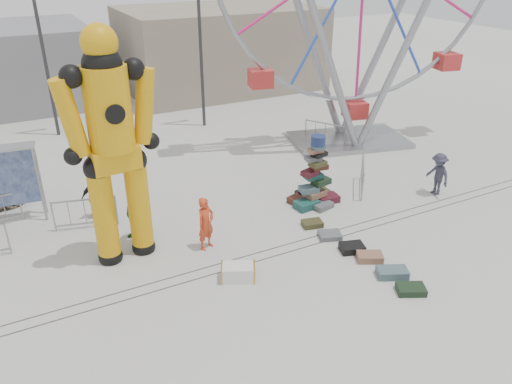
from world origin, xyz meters
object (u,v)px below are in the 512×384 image
pedestrian_black (95,196)px  lamp_post_right (202,37)px  steamer_trunk (238,272)px  barricade_wheel_back (325,134)px  pedestrian_green (137,216)px  pedestrian_grey (438,174)px  suitcase_tower (314,185)px  pedestrian_red (206,223)px  barricade_wheel_front (362,176)px  barricade_dummy_c (85,213)px  lamp_post_left (44,42)px  crash_test_dummy (113,141)px

pedestrian_black → lamp_post_right: bearing=-136.6°
steamer_trunk → barricade_wheel_back: (8.17, 7.69, 0.33)m
pedestrian_green → pedestrian_grey: (10.84, -2.02, 0.00)m
suitcase_tower → pedestrian_red: size_ratio=1.52×
barricade_wheel_back → pedestrian_black: pedestrian_black is taller
pedestrian_grey → suitcase_tower: bearing=-104.6°
barricade_wheel_front → pedestrian_red: size_ratio=1.17×
suitcase_tower → steamer_trunk: (-4.47, -2.96, -0.50)m
pedestrian_black → pedestrian_grey: 12.44m
pedestrian_red → pedestrian_black: pedestrian_red is taller
lamp_post_right → pedestrian_green: size_ratio=4.89×
suitcase_tower → barricade_dummy_c: (-7.74, 1.92, -0.18)m
lamp_post_left → pedestrian_grey: 18.21m
steamer_trunk → barricade_wheel_back: bearing=68.7°
steamer_trunk → pedestrian_green: size_ratio=0.59×
crash_test_dummy → pedestrian_grey: size_ratio=4.27×
barricade_dummy_c → pedestrian_green: (1.38, -1.42, 0.27)m
lamp_post_right → steamer_trunk: lamp_post_right is taller
barricade_wheel_back → steamer_trunk: bearing=-78.9°
lamp_post_right → pedestrian_red: (-4.44, -10.98, -3.63)m
barricade_wheel_back → crash_test_dummy: bearing=-96.8°
pedestrian_green → pedestrian_black: bearing=145.9°
pedestrian_green → lamp_post_right: bearing=88.9°
pedestrian_green → suitcase_tower: bearing=27.4°
barricade_wheel_front → pedestrian_black: size_ratio=1.28×
pedestrian_green → pedestrian_grey: bearing=21.4°
barricade_dummy_c → barricade_wheel_back: size_ratio=1.00×
barricade_wheel_back → lamp_post_right: bearing=-175.5°
barricade_dummy_c → pedestrian_red: (3.10, -2.94, 0.31)m
lamp_post_left → pedestrian_black: 10.11m
barricade_dummy_c → pedestrian_grey: bearing=-1.5°
lamp_post_right → pedestrian_green: lamp_post_right is taller
barricade_wheel_front → barricade_wheel_back: same height
lamp_post_right → barricade_wheel_back: lamp_post_right is taller
pedestrian_grey → lamp_post_right: bearing=-153.8°
pedestrian_green → pedestrian_red: bearing=-9.5°
lamp_post_right → pedestrian_black: lamp_post_right is taller
lamp_post_left → pedestrian_black: (-0.07, -9.40, -3.70)m
suitcase_tower → barricade_wheel_back: (3.70, 4.73, -0.18)m
lamp_post_left → barricade_wheel_front: 15.68m
lamp_post_right → pedestrian_grey: (4.68, -11.48, -3.66)m
steamer_trunk → barricade_wheel_front: size_ratio=0.48×
barricade_wheel_back → pedestrian_red: size_ratio=1.17×
crash_test_dummy → lamp_post_left: bearing=86.7°
crash_test_dummy → pedestrian_red: (2.31, -0.70, -2.84)m
steamer_trunk → lamp_post_right: bearing=97.1°
crash_test_dummy → steamer_trunk: bearing=-51.3°
suitcase_tower → pedestrian_green: 6.38m
pedestrian_green → pedestrian_grey: pedestrian_grey is taller
crash_test_dummy → pedestrian_red: bearing=-21.3°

